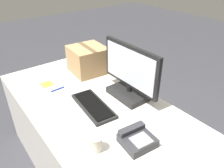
# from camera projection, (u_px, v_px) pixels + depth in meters

# --- Properties ---
(ground_plane) EXTENTS (12.00, 12.00, 0.00)m
(ground_plane) POSITION_uv_depth(u_px,v_px,m) (98.00, 168.00, 2.00)
(ground_plane) COLOR #38383D
(office_desk) EXTENTS (1.80, 0.90, 0.72)m
(office_desk) POSITION_uv_depth(u_px,v_px,m) (96.00, 139.00, 1.82)
(office_desk) COLOR beige
(office_desk) RESTS_ON ground_plane
(monitor) EXTENTS (0.56, 0.23, 0.41)m
(monitor) POSITION_uv_depth(u_px,v_px,m) (130.00, 77.00, 1.65)
(monitor) COLOR black
(monitor) RESTS_ON office_desk
(keyboard) EXTENTS (0.43, 0.21, 0.03)m
(keyboard) POSITION_uv_depth(u_px,v_px,m) (93.00, 106.00, 1.59)
(keyboard) COLOR black
(keyboard) RESTS_ON office_desk
(desk_phone) EXTENTS (0.19, 0.20, 0.08)m
(desk_phone) POSITION_uv_depth(u_px,v_px,m) (137.00, 139.00, 1.27)
(desk_phone) COLOR #2D2D33
(desk_phone) RESTS_ON office_desk
(paper_cup_left) EXTENTS (0.08, 0.08, 0.10)m
(paper_cup_left) POSITION_uv_depth(u_px,v_px,m) (96.00, 144.00, 1.22)
(paper_cup_left) COLOR beige
(paper_cup_left) RESTS_ON office_desk
(spoon) EXTENTS (0.07, 0.13, 0.00)m
(spoon) POSITION_uv_depth(u_px,v_px,m) (98.00, 139.00, 1.31)
(spoon) COLOR silver
(spoon) RESTS_ON office_desk
(cardboard_box) EXTENTS (0.33, 0.33, 0.25)m
(cardboard_box) POSITION_uv_depth(u_px,v_px,m) (88.00, 60.00, 2.04)
(cardboard_box) COLOR tan
(cardboard_box) RESTS_ON office_desk
(pen_marker) EXTENTS (0.02, 0.12, 0.01)m
(pen_marker) POSITION_uv_depth(u_px,v_px,m) (58.00, 89.00, 1.80)
(pen_marker) COLOR #1933B2
(pen_marker) RESTS_ON office_desk
(sticky_note_pad) EXTENTS (0.09, 0.09, 0.01)m
(sticky_note_pad) POSITION_uv_depth(u_px,v_px,m) (47.00, 84.00, 1.88)
(sticky_note_pad) COLOR gold
(sticky_note_pad) RESTS_ON office_desk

